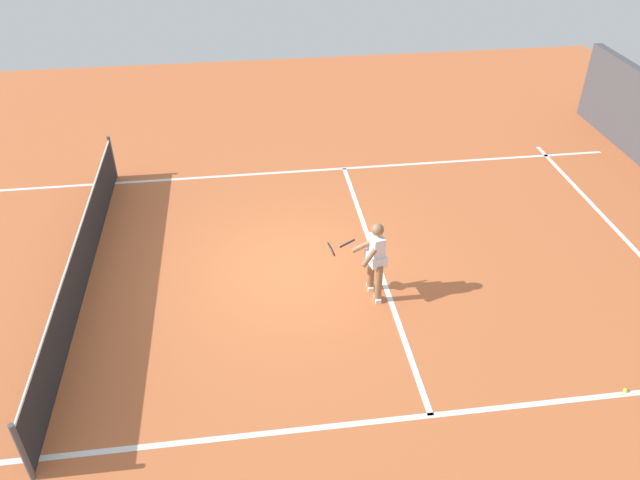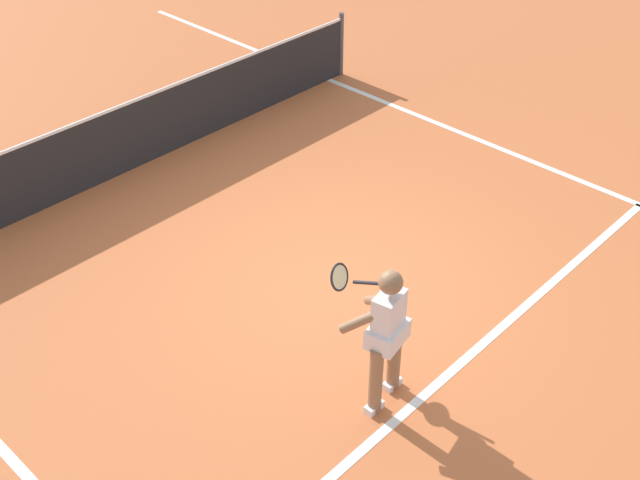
{
  "view_description": "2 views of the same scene",
  "coord_description": "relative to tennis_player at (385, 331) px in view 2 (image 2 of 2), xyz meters",
  "views": [
    {
      "loc": [
        -9.71,
        0.7,
        7.38
      ],
      "look_at": [
        -0.62,
        -0.52,
        1.03
      ],
      "focal_mm": 35.01,
      "sensor_mm": 36.0,
      "label": 1
    },
    {
      "loc": [
        -5.38,
        -4.75,
        5.84
      ],
      "look_at": [
        -0.32,
        0.05,
        0.76
      ],
      "focal_mm": 45.3,
      "sensor_mm": 36.0,
      "label": 2
    }
  ],
  "objects": [
    {
      "name": "tennis_player",
      "position": [
        0.0,
        0.0,
        0.0
      ],
      "size": [
        0.7,
        1.03,
        1.55
      ],
      "color": "#8C6647",
      "rests_on": "ground"
    },
    {
      "name": "ground_plane",
      "position": [
        1.02,
        1.44,
        -0.85
      ],
      "size": [
        24.79,
        24.79,
        0.0
      ],
      "primitive_type": "plane",
      "color": "#C66638"
    },
    {
      "name": "sideline_right_marking",
      "position": [
        4.91,
        1.44,
        -0.84
      ],
      "size": [
        0.1,
        17.07,
        0.01
      ],
      "primitive_type": "cube",
      "color": "white",
      "rests_on": "ground"
    },
    {
      "name": "court_net",
      "position": [
        1.02,
        5.28,
        -0.34
      ],
      "size": [
        8.46,
        0.08,
        1.08
      ],
      "color": "#4C4C51",
      "rests_on": "ground"
    },
    {
      "name": "service_line_marking",
      "position": [
        1.02,
        -0.3,
        -0.84
      ],
      "size": [
        7.78,
        0.1,
        0.01
      ],
      "primitive_type": "cube",
      "color": "white",
      "rests_on": "ground"
    }
  ]
}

